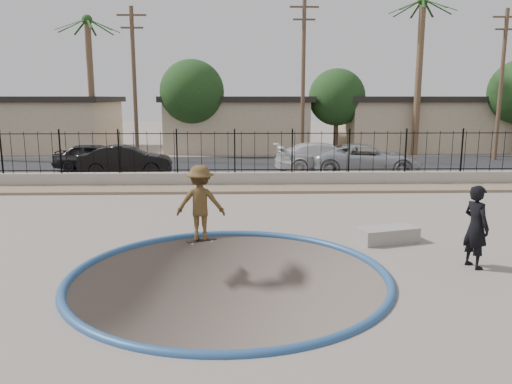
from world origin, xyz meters
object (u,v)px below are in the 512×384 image
at_px(car_a, 96,157).
at_px(skateboard, 201,240).
at_px(concrete_ledge, 387,235).
at_px(car_c, 325,157).
at_px(car_b, 126,160).
at_px(car_d, 366,159).
at_px(videographer, 476,227).
at_px(skater, 201,206).

bearing_deg(car_a, skateboard, -148.40).
relative_size(concrete_ledge, car_c, 0.31).
distance_m(car_b, car_c, 10.04).
distance_m(skateboard, car_b, 12.68).
bearing_deg(car_b, car_d, -95.36).
bearing_deg(videographer, skater, 53.89).
height_order(car_b, car_d, car_d).
bearing_deg(car_b, skateboard, -164.06).
height_order(concrete_ledge, car_d, car_d).
bearing_deg(car_c, skateboard, 153.70).
xyz_separation_m(videographer, car_a, (-12.90, 15.46, -0.19)).
height_order(videographer, car_d, videographer).
bearing_deg(videographer, car_b, 20.75).
height_order(car_a, car_d, car_d).
bearing_deg(skateboard, car_a, 92.65).
relative_size(car_c, car_d, 0.96).
relative_size(skater, concrete_ledge, 1.24).
distance_m(skater, concrete_ledge, 5.06).
height_order(car_a, car_b, car_b).
height_order(skater, videographer, skater).
distance_m(videographer, car_c, 14.73).
xyz_separation_m(concrete_ledge, car_a, (-11.53, 13.39, 0.56)).
distance_m(videographer, car_d, 13.99).
xyz_separation_m(skateboard, videographer, (6.38, -2.16, 0.89)).
xyz_separation_m(car_a, car_c, (11.94, -0.77, 0.03)).
xyz_separation_m(skater, skateboard, (0.00, -0.00, -0.94)).
height_order(skater, car_d, skater).
xyz_separation_m(skater, videographer, (6.38, -2.16, -0.04)).
bearing_deg(car_a, videographer, -134.68).
xyz_separation_m(car_c, car_d, (1.96, -0.74, 0.00)).
bearing_deg(concrete_ledge, car_c, 88.13).
relative_size(skateboard, car_c, 0.16).
bearing_deg(skateboard, skater, 80.56).
relative_size(car_a, car_b, 0.96).
relative_size(skateboard, car_d, 0.15).
bearing_deg(car_a, car_b, -122.54).
xyz_separation_m(skateboard, car_a, (-6.53, 13.31, 0.71)).
xyz_separation_m(skater, car_d, (7.38, 11.80, -0.21)).
height_order(car_c, car_d, car_d).
bearing_deg(skateboard, car_d, 34.51).
bearing_deg(concrete_ledge, skateboard, 179.00).
relative_size(concrete_ledge, car_b, 0.36).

